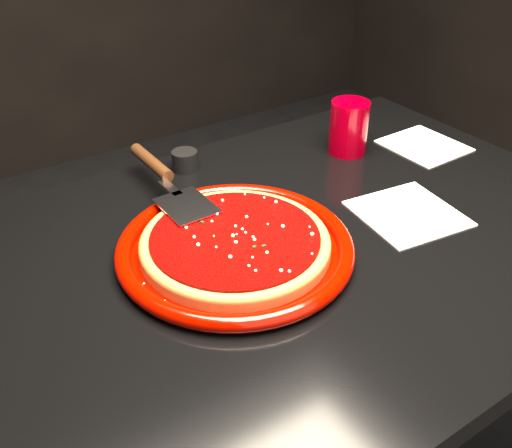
{
  "coord_description": "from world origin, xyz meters",
  "views": [
    {
      "loc": [
        -0.47,
        -0.61,
        1.3
      ],
      "look_at": [
        -0.03,
        0.05,
        0.77
      ],
      "focal_mm": 40.0,
      "sensor_mm": 36.0,
      "label": 1
    }
  ],
  "objects": [
    {
      "name": "cup",
      "position": [
        0.31,
        0.2,
        0.81
      ],
      "size": [
        0.09,
        0.09,
        0.11
      ],
      "primitive_type": "cylinder",
      "rotation": [
        0.0,
        0.0,
        0.14
      ],
      "color": "#8C000D",
      "rests_on": "table"
    },
    {
      "name": "pizza_crust",
      "position": [
        -0.09,
        0.02,
        0.77
      ],
      "size": [
        0.35,
        0.35,
        0.02
      ],
      "primitive_type": "cylinder",
      "rotation": [
        0.0,
        0.0,
        -0.15
      ],
      "color": "brown",
      "rests_on": "plate"
    },
    {
      "name": "pizza_sauce",
      "position": [
        -0.09,
        0.02,
        0.78
      ],
      "size": [
        0.31,
        0.31,
        0.01
      ],
      "primitive_type": "cylinder",
      "rotation": [
        0.0,
        0.0,
        -0.15
      ],
      "color": "#6A0200",
      "rests_on": "plate"
    },
    {
      "name": "parmesan_dusting",
      "position": [
        -0.09,
        0.02,
        0.79
      ],
      "size": [
        0.26,
        0.26,
        0.01
      ],
      "primitive_type": null,
      "color": "beige",
      "rests_on": "plate"
    },
    {
      "name": "napkin_a",
      "position": [
        0.23,
        -0.05,
        0.75
      ],
      "size": [
        0.19,
        0.19,
        0.0
      ],
      "primitive_type": "cube",
      "rotation": [
        0.0,
        0.0,
        -0.13
      ],
      "color": "white",
      "rests_on": "table"
    },
    {
      "name": "ramekin",
      "position": [
        -0.02,
        0.32,
        0.77
      ],
      "size": [
        0.06,
        0.06,
        0.04
      ],
      "primitive_type": "cylinder",
      "rotation": [
        0.0,
        0.0,
        -0.09
      ],
      "color": "black",
      "rests_on": "table"
    },
    {
      "name": "basil_flecks",
      "position": [
        -0.09,
        0.02,
        0.79
      ],
      "size": [
        0.24,
        0.24,
        0.0
      ],
      "primitive_type": null,
      "color": "black",
      "rests_on": "plate"
    },
    {
      "name": "pizza_crust_rim",
      "position": [
        -0.09,
        0.02,
        0.78
      ],
      "size": [
        0.35,
        0.35,
        0.02
      ],
      "primitive_type": "torus",
      "rotation": [
        0.0,
        0.0,
        -0.15
      ],
      "color": "brown",
      "rests_on": "plate"
    },
    {
      "name": "table",
      "position": [
        0.0,
        0.0,
        0.38
      ],
      "size": [
        1.2,
        0.8,
        0.75
      ],
      "primitive_type": "cube",
      "color": "black",
      "rests_on": "floor"
    },
    {
      "name": "napkin_b",
      "position": [
        0.47,
        0.13,
        0.75
      ],
      "size": [
        0.15,
        0.16,
        0.0
      ],
      "primitive_type": "cube",
      "rotation": [
        0.0,
        0.0,
        0.01
      ],
      "color": "white",
      "rests_on": "table"
    },
    {
      "name": "pizza_server",
      "position": [
        -0.1,
        0.22,
        0.8
      ],
      "size": [
        0.1,
        0.34,
        0.03
      ],
      "primitive_type": null,
      "rotation": [
        0.0,
        0.0,
        0.01
      ],
      "color": "silver",
      "rests_on": "plate"
    },
    {
      "name": "plate",
      "position": [
        -0.09,
        0.02,
        0.76
      ],
      "size": [
        0.43,
        0.43,
        0.03
      ],
      "primitive_type": "cylinder",
      "rotation": [
        0.0,
        0.0,
        -0.15
      ],
      "color": "#790500",
      "rests_on": "table"
    }
  ]
}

